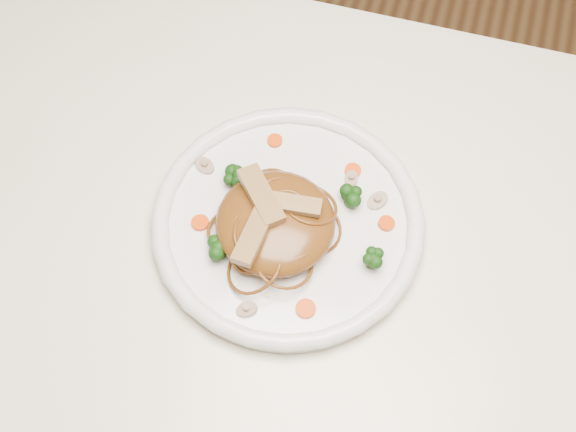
# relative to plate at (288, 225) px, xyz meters

# --- Properties ---
(table) EXTENTS (1.20, 0.80, 0.75)m
(table) POSITION_rel_plate_xyz_m (0.09, -0.05, -0.11)
(table) COLOR #F3EBCE
(table) RESTS_ON ground
(plate) EXTENTS (0.38, 0.38, 0.02)m
(plate) POSITION_rel_plate_xyz_m (0.00, 0.00, 0.00)
(plate) COLOR white
(plate) RESTS_ON table
(noodle_mound) EXTENTS (0.15, 0.15, 0.04)m
(noodle_mound) POSITION_rel_plate_xyz_m (-0.01, -0.02, 0.03)
(noodle_mound) COLOR brown
(noodle_mound) RESTS_ON plate
(chicken_a) EXTENTS (0.06, 0.03, 0.01)m
(chicken_a) POSITION_rel_plate_xyz_m (0.01, -0.00, 0.06)
(chicken_a) COLOR #9E7E4A
(chicken_a) RESTS_ON noodle_mound
(chicken_b) EXTENTS (0.07, 0.07, 0.01)m
(chicken_b) POSITION_rel_plate_xyz_m (-0.03, -0.00, 0.06)
(chicken_b) COLOR #9E7E4A
(chicken_b) RESTS_ON noodle_mound
(chicken_c) EXTENTS (0.03, 0.07, 0.01)m
(chicken_c) POSITION_rel_plate_xyz_m (-0.02, -0.05, 0.06)
(chicken_c) COLOR #9E7E4A
(chicken_c) RESTS_ON noodle_mound
(broccoli_0) EXTENTS (0.03, 0.03, 0.03)m
(broccoli_0) POSITION_rel_plate_xyz_m (0.06, 0.04, 0.02)
(broccoli_0) COLOR #153E0C
(broccoli_0) RESTS_ON plate
(broccoli_1) EXTENTS (0.03, 0.03, 0.03)m
(broccoli_1) POSITION_rel_plate_xyz_m (-0.07, 0.03, 0.02)
(broccoli_1) COLOR #153E0C
(broccoli_1) RESTS_ON plate
(broccoli_2) EXTENTS (0.03, 0.03, 0.03)m
(broccoli_2) POSITION_rel_plate_xyz_m (-0.06, -0.06, 0.02)
(broccoli_2) COLOR #153E0C
(broccoli_2) RESTS_ON plate
(broccoli_3) EXTENTS (0.03, 0.03, 0.03)m
(broccoli_3) POSITION_rel_plate_xyz_m (0.10, -0.03, 0.02)
(broccoli_3) COLOR #153E0C
(broccoli_3) RESTS_ON plate
(carrot_0) EXTENTS (0.02, 0.02, 0.00)m
(carrot_0) POSITION_rel_plate_xyz_m (0.05, 0.08, 0.01)
(carrot_0) COLOR #EC4408
(carrot_0) RESTS_ON plate
(carrot_1) EXTENTS (0.02, 0.02, 0.00)m
(carrot_1) POSITION_rel_plate_xyz_m (-0.09, -0.03, 0.01)
(carrot_1) COLOR #EC4408
(carrot_1) RESTS_ON plate
(carrot_2) EXTENTS (0.02, 0.02, 0.00)m
(carrot_2) POSITION_rel_plate_xyz_m (0.11, 0.03, 0.01)
(carrot_2) COLOR #EC4408
(carrot_2) RESTS_ON plate
(carrot_3) EXTENTS (0.02, 0.02, 0.00)m
(carrot_3) POSITION_rel_plate_xyz_m (-0.04, 0.10, 0.01)
(carrot_3) COLOR #EC4408
(carrot_3) RESTS_ON plate
(carrot_4) EXTENTS (0.03, 0.03, 0.00)m
(carrot_4) POSITION_rel_plate_xyz_m (0.05, -0.10, 0.01)
(carrot_4) COLOR #EC4408
(carrot_4) RESTS_ON plate
(mushroom_0) EXTENTS (0.03, 0.03, 0.01)m
(mushroom_0) POSITION_rel_plate_xyz_m (-0.01, -0.11, 0.01)
(mushroom_0) COLOR tan
(mushroom_0) RESTS_ON plate
(mushroom_1) EXTENTS (0.04, 0.04, 0.01)m
(mushroom_1) POSITION_rel_plate_xyz_m (0.09, 0.05, 0.01)
(mushroom_1) COLOR tan
(mushroom_1) RESTS_ON plate
(mushroom_2) EXTENTS (0.03, 0.03, 0.01)m
(mushroom_2) POSITION_rel_plate_xyz_m (-0.11, 0.04, 0.01)
(mushroom_2) COLOR tan
(mushroom_2) RESTS_ON plate
(mushroom_3) EXTENTS (0.02, 0.02, 0.01)m
(mushroom_3) POSITION_rel_plate_xyz_m (0.06, 0.07, 0.01)
(mushroom_3) COLOR tan
(mushroom_3) RESTS_ON plate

